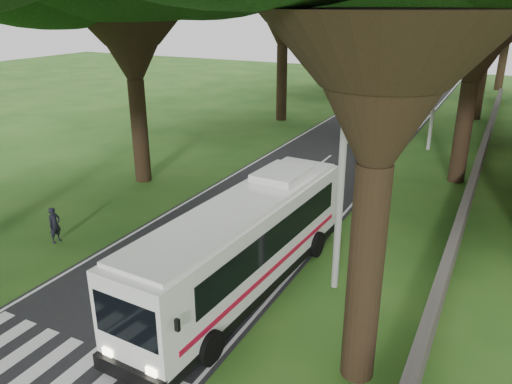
{
  "coord_description": "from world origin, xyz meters",
  "views": [
    {
      "loc": [
        10.08,
        -9.14,
        9.56
      ],
      "look_at": [
        1.28,
        8.06,
        2.2
      ],
      "focal_mm": 35.0,
      "sensor_mm": 36.0,
      "label": 1
    }
  ],
  "objects_px": {
    "pole_far": "(467,60)",
    "coach_bus": "(245,243)",
    "pole_near": "(341,177)",
    "pole_mid": "(436,89)",
    "distant_car_c": "(449,72)",
    "distant_car_b": "(411,82)",
    "pedestrian": "(55,225)"
  },
  "relations": [
    {
      "from": "pole_far",
      "to": "pole_mid",
      "type": "bearing_deg",
      "value": -90.0
    },
    {
      "from": "pole_near",
      "to": "pole_far",
      "type": "height_order",
      "value": "same"
    },
    {
      "from": "pole_near",
      "to": "distant_car_c",
      "type": "relative_size",
      "value": 1.58
    },
    {
      "from": "pole_near",
      "to": "distant_car_c",
      "type": "bearing_deg",
      "value": 93.42
    },
    {
      "from": "pole_mid",
      "to": "pole_far",
      "type": "bearing_deg",
      "value": 90.0
    },
    {
      "from": "distant_car_b",
      "to": "pedestrian",
      "type": "bearing_deg",
      "value": -99.97
    },
    {
      "from": "pole_mid",
      "to": "coach_bus",
      "type": "bearing_deg",
      "value": -97.38
    },
    {
      "from": "pole_mid",
      "to": "pedestrian",
      "type": "height_order",
      "value": "pole_mid"
    },
    {
      "from": "coach_bus",
      "to": "distant_car_b",
      "type": "bearing_deg",
      "value": 97.26
    },
    {
      "from": "pole_mid",
      "to": "pedestrian",
      "type": "distance_m",
      "value": 25.13
    },
    {
      "from": "coach_bus",
      "to": "distant_car_b",
      "type": "height_order",
      "value": "coach_bus"
    },
    {
      "from": "pole_mid",
      "to": "coach_bus",
      "type": "height_order",
      "value": "pole_mid"
    },
    {
      "from": "pole_far",
      "to": "coach_bus",
      "type": "xyz_separation_m",
      "value": [
        -2.8,
        -41.59,
        -2.37
      ]
    },
    {
      "from": "pole_far",
      "to": "distant_car_b",
      "type": "height_order",
      "value": "pole_far"
    },
    {
      "from": "pole_mid",
      "to": "distant_car_b",
      "type": "bearing_deg",
      "value": 103.35
    },
    {
      "from": "coach_bus",
      "to": "distant_car_c",
      "type": "height_order",
      "value": "coach_bus"
    },
    {
      "from": "pole_near",
      "to": "pedestrian",
      "type": "xyz_separation_m",
      "value": [
        -11.7,
        -1.98,
        -3.4
      ]
    },
    {
      "from": "coach_bus",
      "to": "distant_car_b",
      "type": "relative_size",
      "value": 2.89
    },
    {
      "from": "pole_mid",
      "to": "pole_far",
      "type": "relative_size",
      "value": 1.0
    },
    {
      "from": "pole_mid",
      "to": "distant_car_c",
      "type": "relative_size",
      "value": 1.58
    },
    {
      "from": "pole_mid",
      "to": "pole_far",
      "type": "xyz_separation_m",
      "value": [
        0.0,
        20.0,
        0.0
      ]
    },
    {
      "from": "distant_car_b",
      "to": "pedestrian",
      "type": "relative_size",
      "value": 2.54
    },
    {
      "from": "distant_car_c",
      "to": "pedestrian",
      "type": "height_order",
      "value": "pedestrian"
    },
    {
      "from": "pole_near",
      "to": "pole_far",
      "type": "bearing_deg",
      "value": 90.0
    },
    {
      "from": "pole_mid",
      "to": "distant_car_c",
      "type": "distance_m",
      "value": 37.85
    },
    {
      "from": "pole_mid",
      "to": "distant_car_b",
      "type": "xyz_separation_m",
      "value": [
        -6.43,
        27.1,
        -3.49
      ]
    },
    {
      "from": "pole_near",
      "to": "pole_far",
      "type": "distance_m",
      "value": 40.0
    },
    {
      "from": "pole_near",
      "to": "distant_car_b",
      "type": "bearing_deg",
      "value": 97.77
    },
    {
      "from": "pole_mid",
      "to": "distant_car_b",
      "type": "height_order",
      "value": "pole_mid"
    },
    {
      "from": "pole_far",
      "to": "distant_car_b",
      "type": "relative_size",
      "value": 2.01
    },
    {
      "from": "pole_near",
      "to": "distant_car_b",
      "type": "distance_m",
      "value": 47.66
    },
    {
      "from": "coach_bus",
      "to": "pedestrian",
      "type": "height_order",
      "value": "coach_bus"
    }
  ]
}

